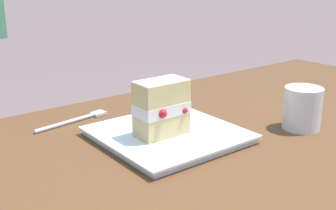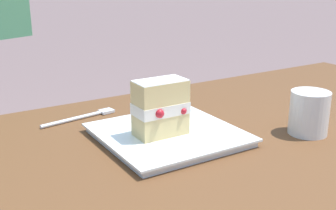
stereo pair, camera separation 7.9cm
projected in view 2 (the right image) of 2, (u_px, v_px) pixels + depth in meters
The scene contains 4 objects.
dessert_plate at pixel (168, 135), 0.81m from camera, with size 0.25×0.25×0.02m.
cake_slice at pixel (160, 108), 0.77m from camera, with size 0.10×0.07×0.10m.
dessert_fork at pixel (84, 117), 0.92m from camera, with size 0.17×0.04×0.01m.
coffee_cup at pixel (309, 112), 0.82m from camera, with size 0.07×0.07×0.08m.
Camera 2 is at (0.46, 0.49, 1.07)m, focal length 45.96 mm.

